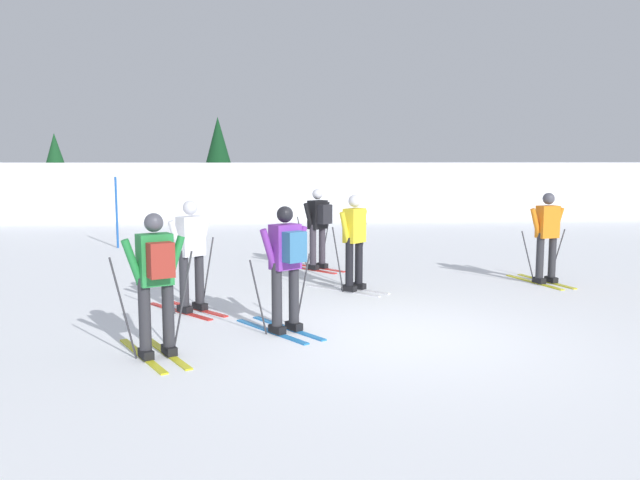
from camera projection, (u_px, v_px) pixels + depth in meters
name	position (u px, v px, depth m)	size (l,w,h in m)	color
ground_plane	(401.00, 337.00, 8.55)	(120.00, 120.00, 0.00)	white
far_snow_ridge	(310.00, 188.00, 27.95)	(80.00, 6.16, 2.19)	white
skier_purple	(286.00, 263.00, 8.64)	(1.21, 1.53, 1.71)	#237AC6
skier_black	(318.00, 225.00, 13.67)	(1.34, 1.44, 1.71)	red
skier_white	(191.00, 253.00, 9.87)	(1.34, 1.44, 1.71)	red
skier_yellow	(354.00, 240.00, 11.46)	(1.41, 1.38, 1.71)	silver
skier_orange	(547.00, 235.00, 12.14)	(0.97, 1.64, 1.71)	gold
skier_green	(156.00, 278.00, 7.53)	(1.08, 1.59, 1.71)	gold
trail_marker_pole	(117.00, 213.00, 17.09)	(0.06, 0.06, 1.87)	#1E56AD
conifer_far_left	(55.00, 165.00, 27.09)	(1.56, 1.56, 3.42)	#513823
conifer_far_right	(218.00, 156.00, 27.74)	(1.80, 1.80, 4.12)	#513823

